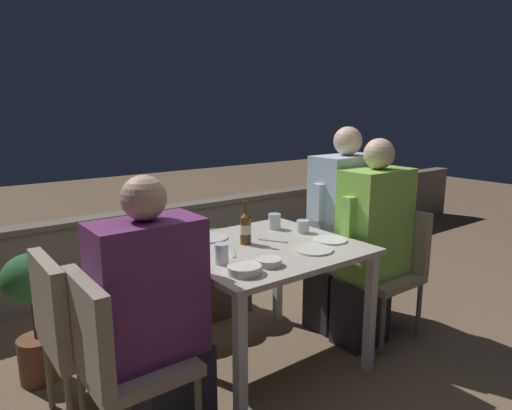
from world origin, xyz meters
TOP-DOWN VIEW (x-y plane):
  - ground_plane at (0.00, 0.00)m, footprint 16.00×16.00m
  - parapet_wall at (0.00, 1.61)m, footprint 9.00×0.18m
  - dining_table at (0.00, 0.00)m, footprint 1.00×0.91m
  - planter_hedge at (-0.03, 0.82)m, footprint 0.86×0.47m
  - chair_left_near at (-0.94, -0.19)m, footprint 0.44×0.44m
  - person_purple_stripe at (-0.74, -0.19)m, footprint 0.52×0.26m
  - chair_left_far at (-1.00, 0.16)m, footprint 0.44×0.44m
  - chair_right_near at (0.94, -0.15)m, footprint 0.44×0.44m
  - person_green_blouse at (0.75, -0.15)m, footprint 0.51×0.26m
  - chair_right_far at (0.98, 0.13)m, footprint 0.44×0.44m
  - person_blue_shirt at (0.78, 0.13)m, footprint 0.52×0.26m
  - beer_bottle at (-0.06, 0.09)m, footprint 0.06×0.06m
  - plate_0 at (0.37, -0.16)m, footprint 0.19×0.19m
  - plate_1 at (0.16, -0.23)m, footprint 0.21×0.21m
  - plate_2 at (-0.17, 0.30)m, footprint 0.22×0.22m
  - bowl_0 at (-0.40, 0.25)m, footprint 0.14×0.14m
  - bowl_1 at (-0.18, -0.27)m, footprint 0.13×0.13m
  - bowl_2 at (-0.34, -0.29)m, footprint 0.16×0.16m
  - glass_cup_0 at (0.28, 0.24)m, footprint 0.08×0.08m
  - glass_cup_1 at (0.36, 0.07)m, footprint 0.08×0.08m
  - glass_cup_2 at (-0.35, -0.11)m, footprint 0.07×0.07m
  - fork_0 at (0.10, 0.03)m, footprint 0.10×0.16m
  - fork_1 at (-0.21, -0.01)m, footprint 0.10×0.16m
  - potted_plant at (-1.08, 0.65)m, footprint 0.30×0.30m

SIDE VIEW (x-z plane):
  - ground_plane at x=0.00m, z-range 0.00..0.00m
  - parapet_wall at x=0.00m, z-range 0.01..0.67m
  - planter_hedge at x=-0.03m, z-range 0.04..0.67m
  - potted_plant at x=-1.08m, z-range 0.08..0.82m
  - chair_left_near at x=-0.94m, z-range 0.08..0.93m
  - chair_left_far at x=-1.00m, z-range 0.08..0.93m
  - chair_right_near at x=0.94m, z-range 0.08..0.93m
  - chair_right_far at x=0.98m, z-range 0.08..0.93m
  - person_purple_stripe at x=-0.74m, z-range 0.00..1.23m
  - dining_table at x=0.00m, z-range 0.28..1.02m
  - person_green_blouse at x=0.75m, z-range 0.00..1.31m
  - person_blue_shirt at x=0.78m, z-range 0.00..1.37m
  - fork_0 at x=0.10m, z-range 0.74..0.75m
  - fork_1 at x=-0.21m, z-range 0.74..0.75m
  - plate_0 at x=0.37m, z-range 0.74..0.75m
  - plate_1 at x=0.16m, z-range 0.74..0.75m
  - plate_2 at x=-0.17m, z-range 0.74..0.75m
  - bowl_1 at x=-0.18m, z-range 0.75..0.78m
  - bowl_2 at x=-0.34m, z-range 0.75..0.79m
  - bowl_0 at x=-0.40m, z-range 0.75..0.79m
  - glass_cup_1 at x=0.36m, z-range 0.74..0.82m
  - glass_cup_0 at x=0.28m, z-range 0.74..0.84m
  - glass_cup_2 at x=-0.35m, z-range 0.74..0.84m
  - beer_bottle at x=-0.06m, z-range 0.71..0.96m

